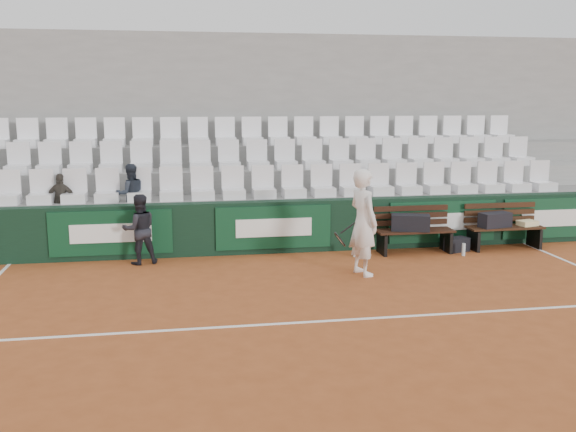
# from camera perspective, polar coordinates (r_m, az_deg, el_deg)

# --- Properties ---
(ground) EXTENTS (80.00, 80.00, 0.00)m
(ground) POSITION_cam_1_polar(r_m,az_deg,el_deg) (8.72, 3.80, -9.30)
(ground) COLOR #9D4C23
(ground) RESTS_ON ground
(court_baseline) EXTENTS (18.00, 0.06, 0.01)m
(court_baseline) POSITION_cam_1_polar(r_m,az_deg,el_deg) (8.72, 3.80, -9.27)
(court_baseline) COLOR white
(court_baseline) RESTS_ON ground
(back_barrier) EXTENTS (18.00, 0.34, 1.00)m
(back_barrier) POSITION_cam_1_polar(r_m,az_deg,el_deg) (12.38, -0.16, -0.91)
(back_barrier) COLOR black
(back_barrier) RESTS_ON ground
(grandstand_tier_front) EXTENTS (18.00, 0.95, 1.00)m
(grandstand_tier_front) POSITION_cam_1_polar(r_m,az_deg,el_deg) (12.98, -0.92, -0.38)
(grandstand_tier_front) COLOR gray
(grandstand_tier_front) RESTS_ON ground
(grandstand_tier_mid) EXTENTS (18.00, 0.95, 1.45)m
(grandstand_tier_mid) POSITION_cam_1_polar(r_m,az_deg,el_deg) (13.87, -1.52, 1.26)
(grandstand_tier_mid) COLOR #999996
(grandstand_tier_mid) RESTS_ON ground
(grandstand_tier_back) EXTENTS (18.00, 0.95, 1.90)m
(grandstand_tier_back) POSITION_cam_1_polar(r_m,az_deg,el_deg) (14.77, -2.05, 2.71)
(grandstand_tier_back) COLOR gray
(grandstand_tier_back) RESTS_ON ground
(grandstand_rear_wall) EXTENTS (18.00, 0.30, 4.40)m
(grandstand_rear_wall) POSITION_cam_1_polar(r_m,az_deg,el_deg) (15.27, -2.40, 7.67)
(grandstand_rear_wall) COLOR gray
(grandstand_rear_wall) RESTS_ON ground
(seat_row_front) EXTENTS (11.90, 0.44, 0.63)m
(seat_row_front) POSITION_cam_1_polar(r_m,az_deg,el_deg) (12.68, -0.81, 3.09)
(seat_row_front) COLOR silver
(seat_row_front) RESTS_ON grandstand_tier_front
(seat_row_mid) EXTENTS (11.90, 0.44, 0.63)m
(seat_row_mid) POSITION_cam_1_polar(r_m,az_deg,el_deg) (13.57, -1.44, 5.48)
(seat_row_mid) COLOR silver
(seat_row_mid) RESTS_ON grandstand_tier_mid
(seat_row_back) EXTENTS (11.90, 0.44, 0.63)m
(seat_row_back) POSITION_cam_1_polar(r_m,az_deg,el_deg) (14.48, -1.99, 7.58)
(seat_row_back) COLOR white
(seat_row_back) RESTS_ON grandstand_tier_back
(bench_left) EXTENTS (1.50, 0.56, 0.45)m
(bench_left) POSITION_cam_1_polar(r_m,az_deg,el_deg) (12.58, 11.17, -2.22)
(bench_left) COLOR black
(bench_left) RESTS_ON ground
(bench_right) EXTENTS (1.50, 0.56, 0.45)m
(bench_right) POSITION_cam_1_polar(r_m,az_deg,el_deg) (13.38, 18.66, -1.82)
(bench_right) COLOR #351D10
(bench_right) RESTS_ON ground
(sports_bag_left) EXTENTS (0.78, 0.51, 0.31)m
(sports_bag_left) POSITION_cam_1_polar(r_m,az_deg,el_deg) (12.42, 10.82, -0.58)
(sports_bag_left) COLOR black
(sports_bag_left) RESTS_ON bench_left
(sports_bag_right) EXTENTS (0.67, 0.42, 0.29)m
(sports_bag_right) POSITION_cam_1_polar(r_m,az_deg,el_deg) (13.17, 17.92, -0.33)
(sports_bag_right) COLOR black
(sports_bag_right) RESTS_ON bench_right
(towel) EXTENTS (0.41, 0.34, 0.10)m
(towel) POSITION_cam_1_polar(r_m,az_deg,el_deg) (13.55, 20.51, -0.59)
(towel) COLOR beige
(towel) RESTS_ON bench_right
(sports_bag_ground) EXTENTS (0.50, 0.39, 0.27)m
(sports_bag_ground) POSITION_cam_1_polar(r_m,az_deg,el_deg) (12.90, 14.78, -2.46)
(sports_bag_ground) COLOR black
(sports_bag_ground) RESTS_ON ground
(water_bottle_near) EXTENTS (0.07, 0.07, 0.25)m
(water_bottle_near) POSITION_cam_1_polar(r_m,az_deg,el_deg) (12.13, 5.97, -3.03)
(water_bottle_near) COLOR silver
(water_bottle_near) RESTS_ON ground
(water_bottle_far) EXTENTS (0.07, 0.07, 0.24)m
(water_bottle_far) POSITION_cam_1_polar(r_m,az_deg,el_deg) (12.57, 15.34, -2.89)
(water_bottle_far) COLOR silver
(water_bottle_far) RESTS_ON ground
(tennis_player) EXTENTS (0.80, 0.75, 1.80)m
(tennis_player) POSITION_cam_1_polar(r_m,az_deg,el_deg) (10.78, 6.70, -0.55)
(tennis_player) COLOR white
(tennis_player) RESTS_ON ground
(ball_kid) EXTENTS (0.71, 0.61, 1.27)m
(ball_kid) POSITION_cam_1_polar(r_m,az_deg,el_deg) (11.75, -13.07, -1.15)
(ball_kid) COLOR black
(ball_kid) RESTS_ON ground
(spectator_b) EXTENTS (0.61, 0.32, 1.00)m
(spectator_b) POSITION_cam_1_polar(r_m,az_deg,el_deg) (12.75, -19.61, 3.36)
(spectator_b) COLOR #35312B
(spectator_b) RESTS_ON grandstand_tier_front
(spectator_c) EXTENTS (0.66, 0.57, 1.16)m
(spectator_c) POSITION_cam_1_polar(r_m,az_deg,el_deg) (12.59, -13.90, 3.94)
(spectator_c) COLOR #212732
(spectator_c) RESTS_ON grandstand_tier_front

